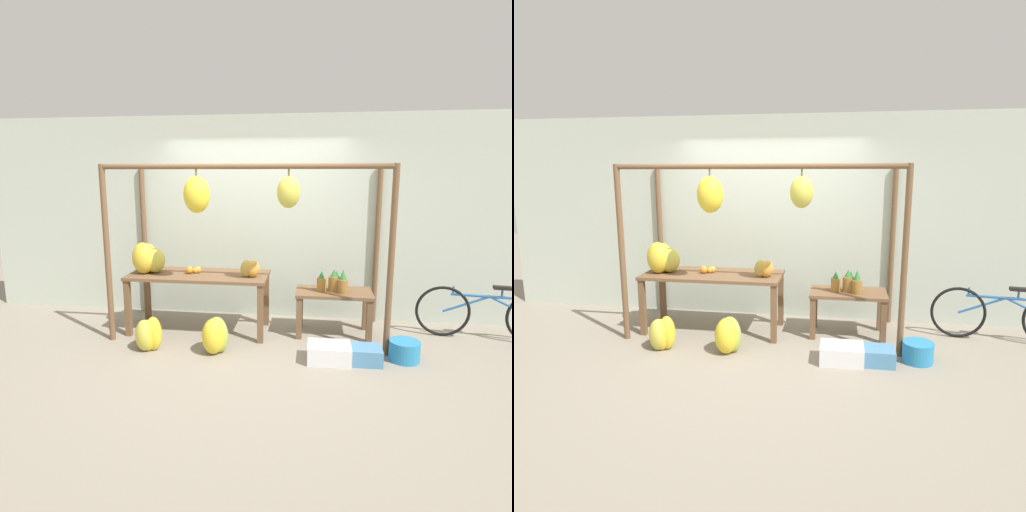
# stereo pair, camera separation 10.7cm
# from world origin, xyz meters

# --- Properties ---
(ground_plane) EXTENTS (20.00, 20.00, 0.00)m
(ground_plane) POSITION_xyz_m (0.00, 0.00, 0.00)
(ground_plane) COLOR gray
(shop_wall_back) EXTENTS (8.00, 0.08, 2.80)m
(shop_wall_back) POSITION_xyz_m (0.00, 1.35, 1.40)
(shop_wall_back) COLOR #B7C1B2
(shop_wall_back) RESTS_ON ground_plane
(stall_awning) EXTENTS (3.34, 1.30, 2.12)m
(stall_awning) POSITION_xyz_m (-0.07, 0.35, 1.54)
(stall_awning) COLOR brown
(stall_awning) RESTS_ON ground_plane
(display_table_main) EXTENTS (1.77, 0.73, 0.76)m
(display_table_main) POSITION_xyz_m (-0.65, 0.60, 0.66)
(display_table_main) COLOR brown
(display_table_main) RESTS_ON ground_plane
(display_table_side) EXTENTS (0.95, 0.54, 0.57)m
(display_table_side) POSITION_xyz_m (1.06, 0.69, 0.45)
(display_table_side) COLOR brown
(display_table_side) RESTS_ON ground_plane
(banana_pile_on_table) EXTENTS (0.45, 0.45, 0.40)m
(banana_pile_on_table) POSITION_xyz_m (-1.31, 0.56, 0.94)
(banana_pile_on_table) COLOR gold
(banana_pile_on_table) RESTS_ON display_table_main
(orange_pile) EXTENTS (0.19, 0.14, 0.10)m
(orange_pile) POSITION_xyz_m (-0.72, 0.61, 0.80)
(orange_pile) COLOR orange
(orange_pile) RESTS_ON display_table_main
(pineapple_cluster) EXTENTS (0.38, 0.21, 0.30)m
(pineapple_cluster) POSITION_xyz_m (1.06, 0.66, 0.69)
(pineapple_cluster) COLOR olive
(pineapple_cluster) RESTS_ON display_table_side
(banana_pile_ground_left) EXTENTS (0.43, 0.46, 0.40)m
(banana_pile_ground_left) POSITION_xyz_m (-1.08, -0.10, 0.17)
(banana_pile_ground_left) COLOR yellow
(banana_pile_ground_left) RESTS_ON ground_plane
(banana_pile_ground_right) EXTENTS (0.33, 0.36, 0.42)m
(banana_pile_ground_right) POSITION_xyz_m (-0.28, -0.08, 0.20)
(banana_pile_ground_right) COLOR #9EB247
(banana_pile_ground_right) RESTS_ON ground_plane
(fruit_crate_white) EXTENTS (0.47, 0.34, 0.20)m
(fruit_crate_white) POSITION_xyz_m (0.99, -0.14, 0.10)
(fruit_crate_white) COLOR silver
(fruit_crate_white) RESTS_ON ground_plane
(blue_bucket) EXTENTS (0.33, 0.33, 0.22)m
(blue_bucket) POSITION_xyz_m (1.81, -0.00, 0.11)
(blue_bucket) COLOR teal
(blue_bucket) RESTS_ON ground_plane
(parked_bicycle) EXTENTS (1.66, 0.27, 0.69)m
(parked_bicycle) POSITION_xyz_m (2.93, 0.74, 0.34)
(parked_bicycle) COLOR black
(parked_bicycle) RESTS_ON ground_plane
(papaya_pile) EXTENTS (0.29, 0.23, 0.22)m
(papaya_pile) POSITION_xyz_m (0.03, 0.51, 0.86)
(papaya_pile) COLOR #B2993D
(papaya_pile) RESTS_ON display_table_main
(fruit_crate_purple) EXTENTS (0.42, 0.30, 0.18)m
(fruit_crate_purple) POSITION_xyz_m (1.34, -0.12, 0.09)
(fruit_crate_purple) COLOR #4C84B2
(fruit_crate_purple) RESTS_ON ground_plane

